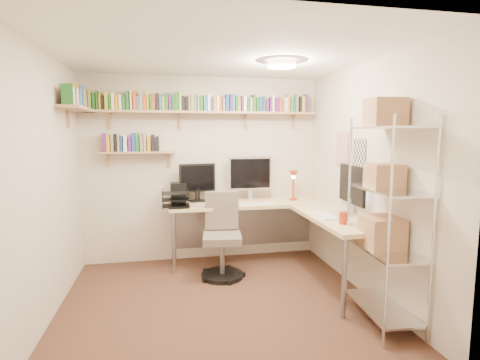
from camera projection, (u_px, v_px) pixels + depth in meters
name	position (u px, v px, depth m)	size (l,w,h in m)	color
ground	(219.00, 303.00, 3.86)	(3.20, 3.20, 0.00)	#41261C
room_shell	(219.00, 154.00, 3.67)	(3.24, 3.04, 2.52)	beige
wall_shelves	(170.00, 111.00, 4.79)	(3.12, 1.09, 0.80)	tan
corner_desk	(259.00, 206.00, 4.80)	(2.28, 2.15, 1.43)	beige
office_chair	(222.00, 242.00, 4.57)	(0.54, 0.55, 1.02)	black
wire_rack	(384.00, 193.00, 3.39)	(0.47, 0.85, 2.06)	silver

